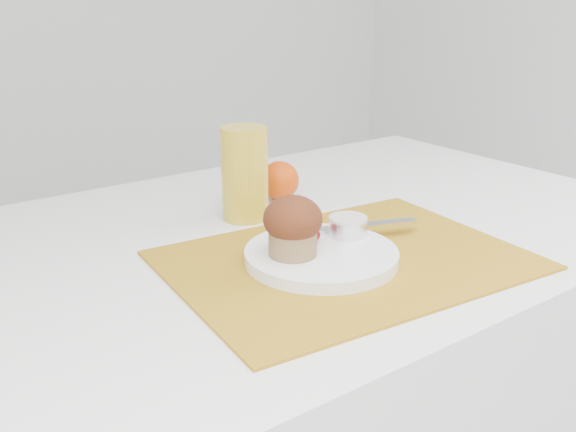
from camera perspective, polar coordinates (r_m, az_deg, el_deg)
table at (r=1.26m, az=1.92°, el=-16.82°), size 1.20×0.80×0.75m
placemat at (r=0.93m, az=5.21°, el=-3.91°), size 0.53×0.41×0.00m
plate at (r=0.91m, az=2.97°, el=-3.54°), size 0.24×0.24×0.02m
ramekin at (r=0.96m, az=5.35°, el=-0.99°), size 0.07×0.07×0.02m
cream at (r=0.96m, az=5.37°, el=-0.27°), size 0.07×0.07×0.01m
raspberry_near at (r=0.94m, az=2.28°, el=-1.68°), size 0.02×0.02×0.02m
raspberry_far at (r=0.96m, az=2.11°, el=-1.29°), size 0.02×0.02×0.02m
butter_knife at (r=0.99m, az=5.51°, el=-1.01°), size 0.21×0.09×0.01m
orange at (r=1.19m, az=-0.75°, el=3.17°), size 0.07×0.07×0.07m
juice_glass at (r=1.08m, az=-3.86°, el=3.78°), size 0.10×0.10×0.16m
muffin at (r=0.88m, az=0.43°, el=-0.84°), size 0.08×0.08×0.08m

